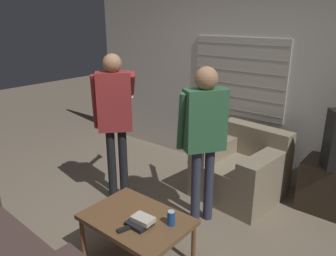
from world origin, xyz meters
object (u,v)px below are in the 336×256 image
Objects in this scene: armchair_beige at (242,170)px; soda_can at (171,218)px; book_stack at (141,222)px; spare_remote at (125,229)px; person_left_standing at (115,112)px; coffee_table at (137,222)px; person_right_standing at (204,127)px.

armchair_beige reaches higher than soda_can.
book_stack is 0.15m from spare_remote.
spare_remote is (0.98, -0.83, -0.63)m from person_left_standing.
coffee_table is 1.11m from person_right_standing.
book_stack is (0.11, -0.05, 0.08)m from coffee_table.
spare_remote is at bearing -75.00° from coffee_table.
book_stack is at bearing -138.74° from soda_can.
person_right_standing is (0.08, 0.89, 0.65)m from coffee_table.
coffee_table is at bearing 122.19° from spare_remote.
person_right_standing is at bearing 88.68° from armchair_beige.
person_left_standing reaches higher than spare_remote.
person_left_standing is 12.63× the size of spare_remote.
spare_remote is (0.05, -0.19, 0.05)m from coffee_table.
coffee_table is at bearing -81.93° from person_left_standing.
person_right_standing is (-0.09, -0.74, 0.72)m from armchair_beige.
soda_can is at bearing 100.07° from armchair_beige.
person_right_standing reaches higher than soda_can.
book_stack is at bearing -144.54° from person_right_standing.
person_left_standing is 1.46m from soda_can.
person_left_standing is 1.43m from spare_remote.
person_right_standing reaches higher than armchair_beige.
person_left_standing is 1.05m from person_right_standing.
soda_can reaches higher than book_stack.
coffee_table is 1.32m from person_left_standing.
person_right_standing is (1.02, 0.25, -0.03)m from person_left_standing.
book_stack is (0.02, -0.94, -0.57)m from person_right_standing.
person_right_standing reaches higher than book_stack.
person_right_standing reaches higher than spare_remote.
armchair_beige reaches higher than spare_remote.
armchair_beige reaches higher than book_stack.
person_right_standing is 1.10m from book_stack.
armchair_beige reaches higher than coffee_table.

